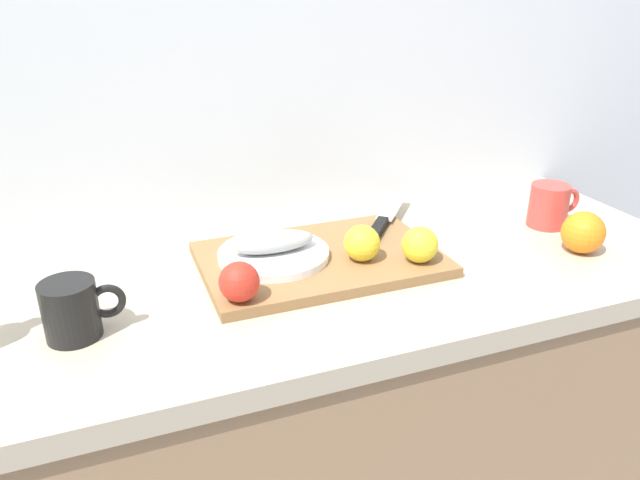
{
  "coord_description": "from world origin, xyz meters",
  "views": [
    {
      "loc": [
        -0.13,
        -0.95,
        1.41
      ],
      "look_at": [
        0.25,
        0.02,
        0.95
      ],
      "focal_mm": 34.0,
      "sensor_mm": 36.0,
      "label": 1
    }
  ],
  "objects": [
    {
      "name": "back_wall",
      "position": [
        0.0,
        0.33,
        1.25
      ],
      "size": [
        3.2,
        0.05,
        2.5
      ],
      "primitive_type": "cube",
      "color": "silver",
      "rests_on": "ground_plane"
    },
    {
      "name": "cutting_board",
      "position": [
        0.25,
        0.02,
        0.91
      ],
      "size": [
        0.45,
        0.29,
        0.02
      ],
      "primitive_type": "cube",
      "color": "olive",
      "rests_on": "kitchen_counter"
    },
    {
      "name": "white_plate",
      "position": [
        0.16,
        0.04,
        0.93
      ],
      "size": [
        0.21,
        0.21,
        0.01
      ],
      "primitive_type": "cylinder",
      "color": "white",
      "rests_on": "cutting_board"
    },
    {
      "name": "fish_fillet",
      "position": [
        0.16,
        0.04,
        0.95
      ],
      "size": [
        0.16,
        0.07,
        0.04
      ],
      "primitive_type": "ellipsoid",
      "color": "#999E99",
      "rests_on": "white_plate"
    },
    {
      "name": "chef_knife",
      "position": [
        0.42,
        0.11,
        0.93
      ],
      "size": [
        0.21,
        0.24,
        0.02
      ],
      "rotation": [
        0.0,
        0.0,
        0.88
      ],
      "color": "silver",
      "rests_on": "cutting_board"
    },
    {
      "name": "lemon_0",
      "position": [
        0.31,
        -0.03,
        0.95
      ],
      "size": [
        0.07,
        0.07,
        0.07
      ],
      "primitive_type": "sphere",
      "color": "yellow",
      "rests_on": "cutting_board"
    },
    {
      "name": "lemon_1",
      "position": [
        0.41,
        -0.07,
        0.95
      ],
      "size": [
        0.07,
        0.07,
        0.07
      ],
      "primitive_type": "sphere",
      "color": "yellow",
      "rests_on": "cutting_board"
    },
    {
      "name": "tomato_0",
      "position": [
        0.06,
        -0.1,
        0.95
      ],
      "size": [
        0.07,
        0.07,
        0.07
      ],
      "primitive_type": "sphere",
      "color": "red",
      "rests_on": "cutting_board"
    },
    {
      "name": "coffee_mug_1",
      "position": [
        0.78,
        0.02,
        0.95
      ],
      "size": [
        0.12,
        0.08,
        0.09
      ],
      "color": "#CC3F38",
      "rests_on": "kitchen_counter"
    },
    {
      "name": "coffee_mug_2",
      "position": [
        -0.19,
        -0.08,
        0.95
      ],
      "size": [
        0.12,
        0.08,
        0.09
      ],
      "color": "black",
      "rests_on": "kitchen_counter"
    },
    {
      "name": "orange_0",
      "position": [
        0.75,
        -0.11,
        0.94
      ],
      "size": [
        0.08,
        0.08,
        0.08
      ],
      "primitive_type": "sphere",
      "color": "orange",
      "rests_on": "kitchen_counter"
    }
  ]
}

